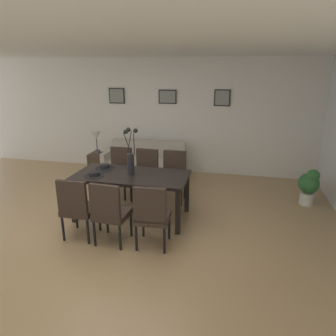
% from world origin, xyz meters
% --- Properties ---
extents(ground_plane, '(9.00, 9.00, 0.00)m').
position_xyz_m(ground_plane, '(0.00, 0.00, 0.00)').
color(ground_plane, tan).
extents(back_wall_panel, '(9.00, 0.10, 2.60)m').
position_xyz_m(back_wall_panel, '(0.00, 3.25, 1.30)').
color(back_wall_panel, white).
rests_on(back_wall_panel, ground).
extents(ceiling_panel, '(9.00, 7.20, 0.08)m').
position_xyz_m(ceiling_panel, '(0.00, 0.40, 2.64)').
color(ceiling_panel, white).
extents(dining_table, '(1.80, 0.90, 0.74)m').
position_xyz_m(dining_table, '(0.25, 0.63, 0.66)').
color(dining_table, black).
rests_on(dining_table, ground).
extents(dining_chair_near_left, '(0.44, 0.44, 0.92)m').
position_xyz_m(dining_chair_near_left, '(-0.26, -0.20, 0.51)').
color(dining_chair_near_left, '#33261E').
rests_on(dining_chair_near_left, ground).
extents(dining_chair_near_right, '(0.44, 0.44, 0.92)m').
position_xyz_m(dining_chair_near_right, '(-0.29, 1.48, 0.51)').
color(dining_chair_near_right, '#33261E').
rests_on(dining_chair_near_right, ground).
extents(dining_chair_far_left, '(0.46, 0.46, 0.92)m').
position_xyz_m(dining_chair_far_left, '(0.24, -0.23, 0.51)').
color(dining_chair_far_left, '#33261E').
rests_on(dining_chair_far_left, ground).
extents(dining_chair_far_right, '(0.46, 0.46, 0.92)m').
position_xyz_m(dining_chair_far_right, '(0.23, 1.46, 0.51)').
color(dining_chair_far_right, '#33261E').
rests_on(dining_chair_far_right, ground).
extents(dining_chair_mid_left, '(0.46, 0.46, 0.92)m').
position_xyz_m(dining_chair_mid_left, '(0.82, -0.20, 0.51)').
color(dining_chair_mid_left, '#33261E').
rests_on(dining_chair_mid_left, ground).
extents(dining_chair_mid_right, '(0.45, 0.45, 0.92)m').
position_xyz_m(dining_chair_mid_right, '(0.77, 1.46, 0.51)').
color(dining_chair_mid_right, '#33261E').
rests_on(dining_chair_mid_right, ground).
extents(centerpiece_vase, '(0.21, 0.23, 0.73)m').
position_xyz_m(centerpiece_vase, '(0.25, 0.63, 1.02)').
color(centerpiece_vase, '#232326').
rests_on(centerpiece_vase, dining_table).
extents(placemat_near_left, '(0.32, 0.32, 0.01)m').
position_xyz_m(placemat_near_left, '(-0.29, 0.43, 0.74)').
color(placemat_near_left, black).
rests_on(placemat_near_left, dining_table).
extents(bowl_near_left, '(0.17, 0.17, 0.07)m').
position_xyz_m(bowl_near_left, '(-0.29, 0.43, 0.78)').
color(bowl_near_left, black).
rests_on(bowl_near_left, dining_table).
extents(placemat_near_right, '(0.32, 0.32, 0.01)m').
position_xyz_m(placemat_near_right, '(-0.29, 0.83, 0.74)').
color(placemat_near_right, black).
rests_on(placemat_near_right, dining_table).
extents(bowl_near_right, '(0.17, 0.17, 0.07)m').
position_xyz_m(bowl_near_right, '(-0.29, 0.83, 0.78)').
color(bowl_near_right, black).
rests_on(bowl_near_right, dining_table).
extents(sofa, '(1.72, 0.84, 0.80)m').
position_xyz_m(sofa, '(-0.10, 2.51, 0.28)').
color(sofa, '#B2A899').
rests_on(sofa, ground).
extents(side_table, '(0.36, 0.36, 0.52)m').
position_xyz_m(side_table, '(-1.21, 2.44, 0.26)').
color(side_table, '#3D2D23').
rests_on(side_table, ground).
extents(table_lamp, '(0.22, 0.22, 0.51)m').
position_xyz_m(table_lamp, '(-1.21, 2.44, 0.89)').
color(table_lamp, '#4C4C51').
rests_on(table_lamp, side_table).
extents(framed_picture_left, '(0.38, 0.03, 0.36)m').
position_xyz_m(framed_picture_left, '(-0.97, 3.18, 1.75)').
color(framed_picture_left, black).
extents(framed_picture_center, '(0.41, 0.03, 0.31)m').
position_xyz_m(framed_picture_center, '(0.25, 3.18, 1.75)').
color(framed_picture_center, black).
extents(framed_picture_right, '(0.35, 0.03, 0.36)m').
position_xyz_m(framed_picture_right, '(1.48, 3.18, 1.75)').
color(framed_picture_right, black).
extents(potted_plant, '(0.36, 0.36, 0.67)m').
position_xyz_m(potted_plant, '(3.16, 1.80, 0.37)').
color(potted_plant, silver).
rests_on(potted_plant, ground).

